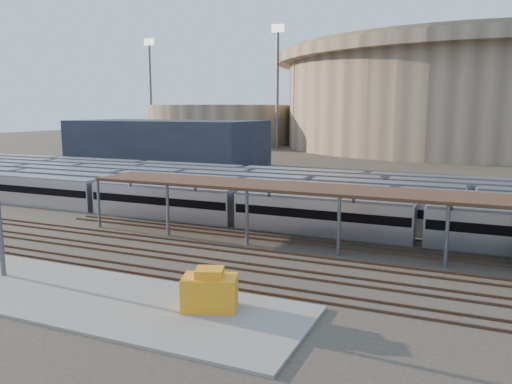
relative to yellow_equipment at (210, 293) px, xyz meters
name	(u,v)px	position (x,y,z in m)	size (l,w,h in m)	color
ground	(156,238)	(-13.54, 13.78, -1.23)	(420.00, 420.00, 0.00)	#383026
subway_trains	(234,191)	(-14.07, 32.28, 0.57)	(127.48, 23.90, 3.60)	silver
inspection_shed	(397,196)	(8.46, 17.78, 3.76)	(60.30, 6.00, 5.30)	#57575C
empty_tracks	(123,250)	(-13.54, 8.78, -1.14)	(170.00, 9.62, 0.18)	#4C3323
stadium	(468,97)	(11.46, 153.78, 15.24)	(124.00, 124.00, 32.50)	gray
secondary_arena	(222,124)	(-73.54, 143.78, 5.77)	(56.00, 56.00, 14.00)	gray
service_building	(167,143)	(-48.54, 68.78, 3.77)	(42.00, 20.00, 10.00)	#1E232D
floodlight_0	(277,83)	(-43.54, 123.78, 19.42)	(4.00, 1.00, 38.40)	#57575C
floodlight_1	(150,87)	(-98.54, 133.78, 19.42)	(4.00, 1.00, 38.40)	#57575C
floodlight_3	(372,88)	(-23.54, 173.78, 19.42)	(4.00, 1.00, 38.40)	#57575C
yellow_equipment	(210,293)	(0.00, 0.00, 0.00)	(3.29, 2.05, 2.05)	orange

